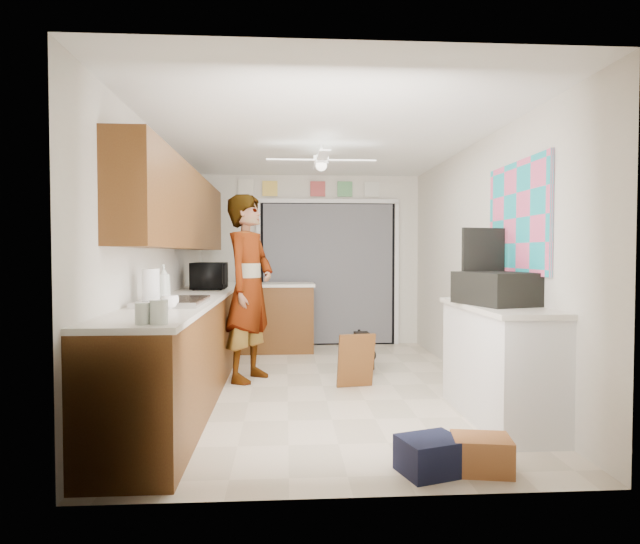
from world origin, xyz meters
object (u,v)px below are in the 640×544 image
object	(u,v)px
microwave	(209,276)
navy_crate	(430,455)
dog	(364,348)
soap_bottle	(164,282)
man	(249,287)
suitcase	(496,288)
cardboard_box	(481,454)
paper_towel_roll	(151,287)
cup	(170,302)

from	to	relation	value
microwave	navy_crate	size ratio (longest dim) A/B	1.54
microwave	dog	world-z (taller)	microwave
soap_bottle	microwave	bearing A→B (deg)	82.48
microwave	man	bearing A→B (deg)	-138.04
microwave	suitcase	world-z (taller)	microwave
suitcase	dog	xyz separation A→B (m)	(-0.77, 2.06, -0.84)
cardboard_box	soap_bottle	bearing A→B (deg)	145.14
navy_crate	paper_towel_roll	bearing A→B (deg)	151.37
cardboard_box	dog	size ratio (longest dim) A/B	0.61
man	dog	size ratio (longest dim) A/B	3.42
navy_crate	dog	bearing A→B (deg)	89.38
cardboard_box	dog	bearing A→B (deg)	95.40
soap_bottle	cup	world-z (taller)	soap_bottle
suitcase	navy_crate	world-z (taller)	suitcase
microwave	paper_towel_roll	size ratio (longest dim) A/B	1.89
paper_towel_roll	cardboard_box	bearing A→B (deg)	-25.10
soap_bottle	cup	distance (m)	0.78
soap_bottle	dog	world-z (taller)	soap_bottle
soap_bottle	paper_towel_roll	size ratio (longest dim) A/B	1.09
paper_towel_roll	cardboard_box	xyz separation A→B (m)	(2.26, -1.06, -0.98)
suitcase	dog	world-z (taller)	suitcase
paper_towel_roll	dog	bearing A→B (deg)	45.29
soap_bottle	man	xyz separation A→B (m)	(0.69, 0.93, -0.11)
paper_towel_roll	suitcase	world-z (taller)	paper_towel_roll
man	suitcase	bearing A→B (deg)	-101.46
navy_crate	man	distance (m)	2.95
cardboard_box	dog	distance (m)	3.07
soap_bottle	navy_crate	bearing A→B (deg)	-39.04
navy_crate	cardboard_box	bearing A→B (deg)	0.00
soap_bottle	suitcase	xyz separation A→B (m)	(2.77, -0.59, -0.03)
soap_bottle	navy_crate	world-z (taller)	soap_bottle
man	paper_towel_roll	bearing A→B (deg)	-179.94
man	cup	bearing A→B (deg)	-171.13
navy_crate	cup	bearing A→B (deg)	154.28
cup	cardboard_box	distance (m)	2.40
microwave	suitcase	bearing A→B (deg)	-129.33
dog	paper_towel_roll	bearing A→B (deg)	-138.03
cardboard_box	man	world-z (taller)	man
soap_bottle	paper_towel_roll	world-z (taller)	soap_bottle
navy_crate	soap_bottle	bearing A→B (deg)	140.96
cup	cardboard_box	xyz separation A→B (m)	(2.07, -0.84, -0.88)
suitcase	man	distance (m)	2.58
navy_crate	man	size ratio (longest dim) A/B	0.18
cardboard_box	microwave	bearing A→B (deg)	124.42
cup	dog	size ratio (longest dim) A/B	0.22
cardboard_box	dog	world-z (taller)	dog
microwave	cup	size ratio (longest dim) A/B	4.30
suitcase	cardboard_box	xyz separation A→B (m)	(-0.49, -0.99, -0.96)
cup	man	xyz separation A→B (m)	(0.47, 1.67, -0.00)
microwave	man	xyz separation A→B (m)	(0.49, -0.53, -0.10)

